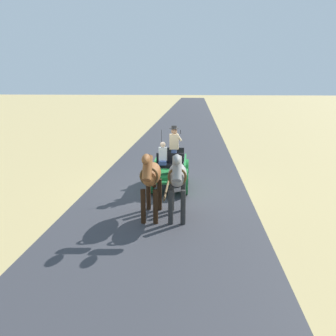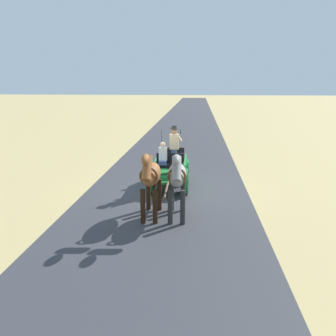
{
  "view_description": "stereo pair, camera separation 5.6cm",
  "coord_description": "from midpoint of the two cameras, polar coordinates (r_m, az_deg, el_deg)",
  "views": [
    {
      "loc": [
        -1.07,
        12.45,
        4.06
      ],
      "look_at": [
        -0.11,
        1.02,
        1.1
      ],
      "focal_mm": 35.56,
      "sensor_mm": 36.0,
      "label": 1
    },
    {
      "loc": [
        -1.13,
        12.45,
        4.06
      ],
      "look_at": [
        -0.11,
        1.02,
        1.1
      ],
      "focal_mm": 35.56,
      "sensor_mm": 36.0,
      "label": 2
    }
  ],
  "objects": [
    {
      "name": "horse_off_side",
      "position": [
        9.98,
        -3.1,
        -1.45
      ],
      "size": [
        0.56,
        2.13,
        2.21
      ],
      "color": "brown",
      "rests_on": "ground"
    },
    {
      "name": "horse_near_side",
      "position": [
        9.92,
        1.46,
        -1.54
      ],
      "size": [
        0.62,
        2.13,
        2.21
      ],
      "color": "gray",
      "rests_on": "ground"
    },
    {
      "name": "horse_drawn_carriage",
      "position": [
        12.99,
        0.31,
        0.01
      ],
      "size": [
        1.45,
        4.51,
        2.5
      ],
      "color": "#1E7233",
      "rests_on": "ground"
    },
    {
      "name": "road_surface",
      "position": [
        13.14,
        -0.21,
        -3.51
      ],
      "size": [
        6.16,
        160.0,
        0.01
      ],
      "primitive_type": "cube",
      "color": "#38383D",
      "rests_on": "ground"
    },
    {
      "name": "ground_plane",
      "position": [
        13.14,
        -0.21,
        -3.53
      ],
      "size": [
        200.0,
        200.0,
        0.0
      ],
      "primitive_type": "plane",
      "color": "tan"
    }
  ]
}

